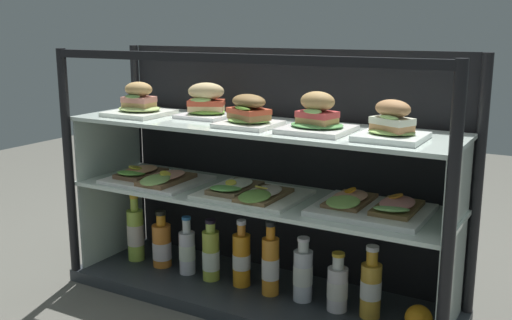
# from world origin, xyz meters

# --- Properties ---
(ground_plane) EXTENTS (6.00, 6.00, 0.02)m
(ground_plane) POSITION_xyz_m (0.00, 0.00, -0.01)
(ground_plane) COLOR #54534B
(ground_plane) RESTS_ON ground
(case_base_deck) EXTENTS (1.38, 0.41, 0.04)m
(case_base_deck) POSITION_xyz_m (0.00, 0.00, 0.02)
(case_base_deck) COLOR #2C3136
(case_base_deck) RESTS_ON ground
(case_frame) EXTENTS (1.38, 0.41, 0.86)m
(case_frame) POSITION_xyz_m (0.00, 0.12, 0.47)
(case_frame) COLOR black
(case_frame) RESTS_ON ground
(riser_lower_tier) EXTENTS (1.31, 0.34, 0.33)m
(riser_lower_tier) POSITION_xyz_m (0.00, 0.00, 0.21)
(riser_lower_tier) COLOR silver
(riser_lower_tier) RESTS_ON case_base_deck
(shelf_lower_glass) EXTENTS (1.33, 0.36, 0.01)m
(shelf_lower_glass) POSITION_xyz_m (0.00, 0.00, 0.38)
(shelf_lower_glass) COLOR silver
(shelf_lower_glass) RESTS_ON riser_lower_tier
(riser_upper_tier) EXTENTS (1.31, 0.34, 0.23)m
(riser_upper_tier) POSITION_xyz_m (0.00, 0.00, 0.50)
(riser_upper_tier) COLOR silver
(riser_upper_tier) RESTS_ON shelf_lower_glass
(shelf_upper_glass) EXTENTS (1.33, 0.36, 0.01)m
(shelf_upper_glass) POSITION_xyz_m (0.00, 0.00, 0.62)
(shelf_upper_glass) COLOR silver
(shelf_upper_glass) RESTS_ON riser_upper_tier
(plated_roll_sandwich_mid_left) EXTENTS (0.20, 0.20, 0.12)m
(plated_roll_sandwich_mid_left) POSITION_xyz_m (-0.46, -0.03, 0.66)
(plated_roll_sandwich_mid_left) COLOR white
(plated_roll_sandwich_mid_left) RESTS_ON shelf_upper_glass
(plated_roll_sandwich_mid_right) EXTENTS (0.17, 0.17, 0.12)m
(plated_roll_sandwich_mid_right) POSITION_xyz_m (-0.23, 0.05, 0.67)
(plated_roll_sandwich_mid_right) COLOR white
(plated_roll_sandwich_mid_right) RESTS_ON shelf_upper_glass
(plated_roll_sandwich_far_left) EXTENTS (0.18, 0.18, 0.10)m
(plated_roll_sandwich_far_left) POSITION_xyz_m (0.00, -0.05, 0.66)
(plated_roll_sandwich_far_left) COLOR white
(plated_roll_sandwich_far_left) RESTS_ON shelf_upper_glass
(plated_roll_sandwich_left_of_center) EXTENTS (0.20, 0.20, 0.12)m
(plated_roll_sandwich_left_of_center) POSITION_xyz_m (0.23, -0.03, 0.66)
(plated_roll_sandwich_left_of_center) COLOR white
(plated_roll_sandwich_left_of_center) RESTS_ON shelf_upper_glass
(plated_roll_sandwich_far_right) EXTENTS (0.18, 0.18, 0.11)m
(plated_roll_sandwich_far_right) POSITION_xyz_m (0.47, -0.05, 0.66)
(plated_roll_sandwich_far_right) COLOR white
(plated_roll_sandwich_far_right) RESTS_ON shelf_upper_glass
(open_sandwich_tray_far_left) EXTENTS (0.34, 0.29, 0.05)m
(open_sandwich_tray_far_left) POSITION_xyz_m (-0.40, -0.04, 0.40)
(open_sandwich_tray_far_left) COLOR white
(open_sandwich_tray_far_left) RESTS_ON shelf_lower_glass
(open_sandwich_tray_near_right_corner) EXTENTS (0.34, 0.29, 0.05)m
(open_sandwich_tray_near_right_corner) POSITION_xyz_m (-0.01, -0.04, 0.40)
(open_sandwich_tray_near_right_corner) COLOR white
(open_sandwich_tray_near_right_corner) RESTS_ON shelf_lower_glass
(open_sandwich_tray_right_of_center) EXTENTS (0.34, 0.27, 0.06)m
(open_sandwich_tray_right_of_center) POSITION_xyz_m (0.40, 0.00, 0.40)
(open_sandwich_tray_right_of_center) COLOR white
(open_sandwich_tray_right_of_center) RESTS_ON shelf_lower_glass
(juice_bottle_back_center) EXTENTS (0.06, 0.06, 0.26)m
(juice_bottle_back_center) POSITION_xyz_m (-0.54, 0.00, 0.15)
(juice_bottle_back_center) COLOR #B7DB4E
(juice_bottle_back_center) RESTS_ON case_base_deck
(juice_bottle_near_post) EXTENTS (0.07, 0.07, 0.22)m
(juice_bottle_near_post) POSITION_xyz_m (-0.41, 0.00, 0.13)
(juice_bottle_near_post) COLOR orange
(juice_bottle_near_post) RESTS_ON case_base_deck
(juice_bottle_front_right_end) EXTENTS (0.06, 0.06, 0.22)m
(juice_bottle_front_right_end) POSITION_xyz_m (-0.29, -0.01, 0.13)
(juice_bottle_front_right_end) COLOR white
(juice_bottle_front_right_end) RESTS_ON case_base_deck
(juice_bottle_front_left_end) EXTENTS (0.06, 0.06, 0.23)m
(juice_bottle_front_left_end) POSITION_xyz_m (-0.18, -0.01, 0.14)
(juice_bottle_front_left_end) COLOR #BDCC45
(juice_bottle_front_left_end) RESTS_ON case_base_deck
(juice_bottle_tucked_behind) EXTENTS (0.06, 0.06, 0.24)m
(juice_bottle_tucked_behind) POSITION_xyz_m (-0.06, -0.00, 0.14)
(juice_bottle_tucked_behind) COLOR orange
(juice_bottle_tucked_behind) RESTS_ON case_base_deck
(juice_bottle_back_left) EXTENTS (0.06, 0.06, 0.26)m
(juice_bottle_back_left) POSITION_xyz_m (0.06, -0.01, 0.15)
(juice_bottle_back_left) COLOR orange
(juice_bottle_back_left) RESTS_ON case_base_deck
(juice_bottle_front_second) EXTENTS (0.07, 0.07, 0.22)m
(juice_bottle_front_second) POSITION_xyz_m (0.18, 0.00, 0.14)
(juice_bottle_front_second) COLOR silver
(juice_bottle_front_second) RESTS_ON case_base_deck
(juice_bottle_front_fourth) EXTENTS (0.07, 0.07, 0.19)m
(juice_bottle_front_fourth) POSITION_xyz_m (0.31, -0.01, 0.12)
(juice_bottle_front_fourth) COLOR white
(juice_bottle_front_fourth) RESTS_ON case_base_deck
(juice_bottle_front_middle) EXTENTS (0.07, 0.07, 0.23)m
(juice_bottle_front_middle) POSITION_xyz_m (0.41, -0.00, 0.14)
(juice_bottle_front_middle) COLOR gold
(juice_bottle_front_middle) RESTS_ON case_base_deck
(orange_fruit_beside_bottles) EXTENTS (0.08, 0.08, 0.08)m
(orange_fruit_beside_bottles) POSITION_xyz_m (0.57, -0.02, 0.08)
(orange_fruit_beside_bottles) COLOR orange
(orange_fruit_beside_bottles) RESTS_ON case_base_deck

